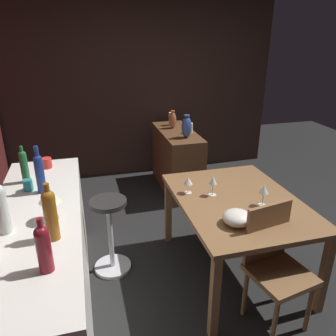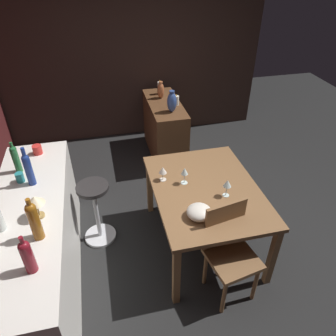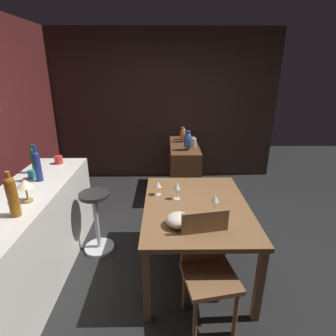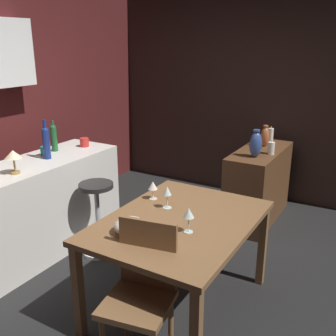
% 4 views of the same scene
% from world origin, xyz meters
% --- Properties ---
extents(ground_plane, '(9.00, 9.00, 0.00)m').
position_xyz_m(ground_plane, '(0.00, 0.00, 0.00)').
color(ground_plane, black).
extents(wall_side_right, '(0.10, 4.40, 2.60)m').
position_xyz_m(wall_side_right, '(2.55, 0.30, 1.30)').
color(wall_side_right, '#33231E').
rests_on(wall_side_right, ground_plane).
extents(dining_table, '(1.33, 0.99, 0.74)m').
position_xyz_m(dining_table, '(-0.06, -0.21, 0.66)').
color(dining_table, brown).
rests_on(dining_table, ground_plane).
extents(kitchen_counter, '(2.10, 0.60, 0.90)m').
position_xyz_m(kitchen_counter, '(-0.18, 1.36, 0.45)').
color(kitchen_counter, silver).
rests_on(kitchen_counter, ground_plane).
extents(sideboard_cabinet, '(1.10, 0.44, 0.82)m').
position_xyz_m(sideboard_cabinet, '(1.77, -0.22, 0.41)').
color(sideboard_cabinet, '#56351E').
rests_on(sideboard_cabinet, ground_plane).
extents(chair_near_window, '(0.47, 0.47, 0.92)m').
position_xyz_m(chair_near_window, '(-0.61, -0.25, 0.50)').
color(chair_near_window, brown).
rests_on(chair_near_window, ground_plane).
extents(bar_stool, '(0.34, 0.34, 0.71)m').
position_xyz_m(bar_stool, '(0.26, 0.84, 0.38)').
color(bar_stool, '#262323').
rests_on(bar_stool, ground_plane).
extents(wine_glass_left, '(0.07, 0.07, 0.18)m').
position_xyz_m(wine_glass_left, '(-0.20, -0.36, 0.88)').
color(wine_glass_left, silver).
rests_on(wine_glass_left, dining_table).
extents(wine_glass_right, '(0.07, 0.07, 0.18)m').
position_xyz_m(wine_glass_right, '(0.07, -0.03, 0.87)').
color(wine_glass_right, silver).
rests_on(wine_glass_right, dining_table).
extents(wine_glass_center, '(0.08, 0.08, 0.15)m').
position_xyz_m(wine_glass_center, '(0.16, 0.16, 0.85)').
color(wine_glass_center, silver).
rests_on(wine_glass_center, dining_table).
extents(fruit_bowl, '(0.21, 0.21, 0.11)m').
position_xyz_m(fruit_bowl, '(-0.41, -0.03, 0.79)').
color(fruit_bowl, beige).
rests_on(fruit_bowl, dining_table).
extents(wine_bottle_ruby, '(0.08, 0.08, 0.31)m').
position_xyz_m(wine_bottle_ruby, '(-0.80, 1.24, 1.04)').
color(wine_bottle_ruby, maroon).
rests_on(wine_bottle_ruby, kitchen_counter).
extents(wine_bottle_amber, '(0.08, 0.08, 0.36)m').
position_xyz_m(wine_bottle_amber, '(-0.51, 1.22, 1.08)').
color(wine_bottle_amber, '#8C5114').
rests_on(wine_bottle_amber, kitchen_counter).
extents(wine_bottle_green, '(0.06, 0.06, 0.31)m').
position_xyz_m(wine_bottle_green, '(0.39, 1.48, 1.05)').
color(wine_bottle_green, '#1E592D').
rests_on(wine_bottle_green, kitchen_counter).
extents(wine_bottle_clear, '(0.08, 0.08, 0.38)m').
position_xyz_m(wine_bottle_clear, '(-0.36, 1.51, 1.08)').
color(wine_bottle_clear, silver).
rests_on(wine_bottle_clear, kitchen_counter).
extents(wine_bottle_cobalt, '(0.07, 0.07, 0.37)m').
position_xyz_m(wine_bottle_cobalt, '(0.17, 1.34, 1.07)').
color(wine_bottle_cobalt, navy).
rests_on(wine_bottle_cobalt, kitchen_counter).
extents(cup_teal, '(0.11, 0.07, 0.09)m').
position_xyz_m(cup_teal, '(0.23, 1.44, 0.94)').
color(cup_teal, teal).
rests_on(cup_teal, kitchen_counter).
extents(cup_red, '(0.13, 0.09, 0.09)m').
position_xyz_m(cup_red, '(0.67, 1.34, 0.95)').
color(cup_red, red).
rests_on(cup_red, kitchen_counter).
extents(counter_lamp, '(0.14, 0.14, 0.20)m').
position_xyz_m(counter_lamp, '(-0.28, 1.24, 1.05)').
color(counter_lamp, '#A58447').
rests_on(counter_lamp, kitchen_counter).
extents(pillar_candle_tall, '(0.06, 0.06, 0.21)m').
position_xyz_m(pillar_candle_tall, '(2.10, -0.23, 0.91)').
color(pillar_candle_tall, white).
rests_on(pillar_candle_tall, sideboard_cabinet).
extents(pillar_candle_short, '(0.07, 0.07, 0.16)m').
position_xyz_m(pillar_candle_short, '(1.66, -0.36, 0.89)').
color(pillar_candle_short, white).
rests_on(pillar_candle_short, sideboard_cabinet).
extents(vase_ceramic_blue, '(0.12, 0.12, 0.29)m').
position_xyz_m(vase_ceramic_blue, '(1.47, -0.25, 0.96)').
color(vase_ceramic_blue, '#334C8C').
rests_on(vase_ceramic_blue, sideboard_cabinet).
extents(vase_copper, '(0.10, 0.10, 0.24)m').
position_xyz_m(vase_copper, '(1.94, -0.21, 0.93)').
color(vase_copper, '#B26038').
rests_on(vase_copper, sideboard_cabinet).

